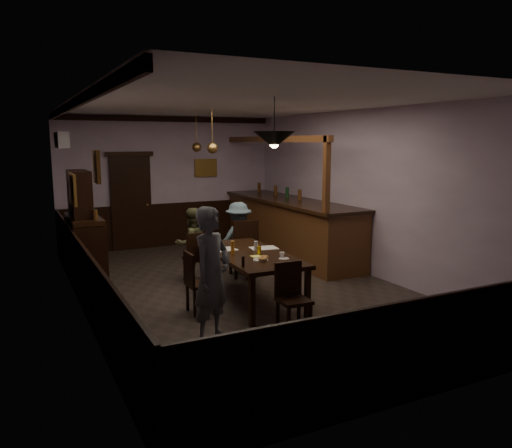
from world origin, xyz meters
TOP-DOWN VIEW (x-y plane):
  - room at (0.00, 0.00)m, footprint 5.01×8.01m
  - dining_table at (-0.12, -0.58)m, footprint 1.08×2.23m
  - chair_far_left at (-0.53, 0.71)m, footprint 0.42×0.42m
  - chair_far_right at (0.37, 0.67)m, footprint 0.52×0.52m
  - chair_near at (-0.16, -1.91)m, footprint 0.40×0.40m
  - chair_side at (-1.05, -0.75)m, footprint 0.39×0.39m
  - person_standing at (-1.21, -1.79)m, footprint 0.73×0.67m
  - person_seated_left at (-0.51, 0.99)m, footprint 0.69×0.57m
  - person_seated_right at (0.39, 0.95)m, footprint 0.89×0.54m
  - newspaper_left at (-0.42, -0.21)m, footprint 0.45×0.34m
  - newspaper_right at (0.22, -0.39)m, footprint 0.46×0.36m
  - napkin at (-0.14, -0.84)m, footprint 0.16×0.16m
  - saucer at (0.14, -1.16)m, footprint 0.15×0.15m
  - coffee_cup at (0.15, -1.09)m, footprint 0.08×0.08m
  - pastry_plate at (-0.19, -1.08)m, footprint 0.22×0.22m
  - pastry_ring_a at (-0.19, -1.15)m, footprint 0.13×0.13m
  - pastry_ring_b at (-0.12, -1.06)m, footprint 0.13×0.13m
  - soda_can at (-0.04, -0.72)m, footprint 0.07×0.07m
  - beer_glass at (-0.39, -0.54)m, footprint 0.06×0.06m
  - water_glass at (0.02, -0.49)m, footprint 0.06×0.06m
  - pepper_mill at (-0.56, -1.28)m, footprint 0.04×0.04m
  - sideboard at (-2.21, 1.78)m, footprint 0.52×1.46m
  - bar_counter at (1.99, 1.95)m, footprint 1.05×4.51m
  - door_back at (-0.90, 3.95)m, footprint 0.90×0.06m
  - ac_unit at (-2.38, 2.90)m, footprint 0.20×0.85m
  - picture_left_small at (-2.46, -1.60)m, footprint 0.04×0.28m
  - picture_left_large at (-2.46, 0.80)m, footprint 0.04×0.62m
  - picture_back at (0.90, 3.96)m, footprint 0.55×0.04m
  - pendant_iron at (-0.15, -1.38)m, footprint 0.56×0.56m
  - pendant_brass_mid at (0.10, 1.48)m, footprint 0.20×0.20m
  - pendant_brass_far at (0.30, 2.90)m, footprint 0.20×0.20m

SIDE VIEW (x-z plane):
  - chair_near at x=-0.16m, z-range 0.04..0.93m
  - chair_far_left at x=-0.53m, z-range 0.04..0.93m
  - chair_side at x=-1.05m, z-range 0.04..0.93m
  - chair_far_right at x=0.37m, z-range 0.05..1.10m
  - bar_counter at x=1.99m, z-range -0.63..1.90m
  - person_seated_left at x=-0.51m, z-range 0.00..1.28m
  - person_seated_right at x=0.39m, z-range 0.00..1.33m
  - dining_table at x=-0.12m, z-range 0.31..1.06m
  - napkin at x=-0.14m, z-range 0.75..0.75m
  - newspaper_left at x=-0.42m, z-range 0.75..0.76m
  - newspaper_right at x=0.22m, z-range 0.75..0.76m
  - saucer at x=0.14m, z-range 0.75..0.76m
  - pastry_plate at x=-0.19m, z-range 0.75..0.76m
  - sideboard at x=-2.21m, z-range -0.19..1.74m
  - pastry_ring_a at x=-0.19m, z-range 0.77..0.81m
  - pastry_ring_b at x=-0.12m, z-range 0.77..0.81m
  - coffee_cup at x=0.15m, z-range 0.76..0.84m
  - soda_can at x=-0.04m, z-range 0.75..0.87m
  - pepper_mill at x=-0.56m, z-range 0.75..0.89m
  - water_glass at x=0.02m, z-range 0.75..0.90m
  - person_standing at x=-1.21m, z-range 0.00..1.66m
  - beer_glass at x=-0.39m, z-range 0.75..0.95m
  - door_back at x=-0.90m, z-range 0.00..2.10m
  - room at x=0.00m, z-range -0.01..3.01m
  - picture_left_large at x=-2.46m, z-range 1.46..1.94m
  - picture_back at x=0.90m, z-range 1.59..2.01m
  - picture_left_small at x=-2.46m, z-range 1.97..2.33m
  - pendant_brass_mid at x=0.10m, z-range 1.89..2.70m
  - pendant_brass_far at x=0.30m, z-range 1.89..2.70m
  - pendant_iron at x=-0.15m, z-range 2.11..2.78m
  - ac_unit at x=-2.38m, z-range 2.30..2.60m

